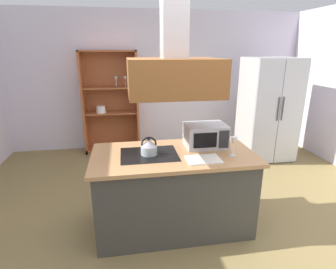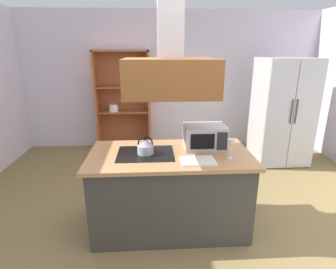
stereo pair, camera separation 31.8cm
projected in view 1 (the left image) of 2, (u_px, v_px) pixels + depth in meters
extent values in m
plane|color=olive|center=(192.00, 229.00, 3.08)|extent=(7.80, 7.80, 0.00)
cube|color=silver|center=(158.00, 81.00, 5.49)|extent=(6.00, 0.12, 2.70)
cube|color=#403E38|center=(173.00, 192.00, 3.03)|extent=(1.66, 0.83, 0.86)
cube|color=tan|center=(173.00, 155.00, 2.89)|extent=(1.74, 0.91, 0.04)
cube|color=black|center=(149.00, 154.00, 2.85)|extent=(0.60, 0.48, 0.00)
cube|color=brown|center=(174.00, 77.00, 2.64)|extent=(0.90, 0.70, 0.36)
cube|color=#C1BBC0|center=(174.00, 12.00, 2.47)|extent=(0.24, 0.24, 0.82)
cube|color=beige|center=(268.00, 109.00, 4.91)|extent=(0.90, 0.72, 1.84)
cube|color=#B5B8BF|center=(267.00, 114.00, 4.53)|extent=(0.44, 0.03, 1.80)
cube|color=#B8BCBE|center=(291.00, 113.00, 4.60)|extent=(0.44, 0.03, 1.80)
cylinder|color=#4C4C51|center=(279.00, 109.00, 4.50)|extent=(0.02, 0.02, 0.40)
cylinder|color=#4C4C51|center=(283.00, 109.00, 4.51)|extent=(0.02, 0.02, 0.40)
cube|color=#A85A30|center=(84.00, 103.00, 5.13)|extent=(0.04, 0.40, 1.96)
cube|color=#A85A30|center=(137.00, 102.00, 5.29)|extent=(0.04, 0.40, 1.96)
cube|color=#A85A30|center=(107.00, 51.00, 4.92)|extent=(1.06, 0.40, 0.03)
cube|color=#A85A30|center=(114.00, 148.00, 5.49)|extent=(1.06, 0.40, 0.08)
cube|color=#A85A30|center=(111.00, 101.00, 5.39)|extent=(1.06, 0.02, 1.96)
cube|color=#A85A30|center=(111.00, 113.00, 5.27)|extent=(0.98, 0.36, 0.02)
cube|color=#A85A30|center=(110.00, 87.00, 5.12)|extent=(0.98, 0.36, 0.02)
cylinder|color=white|center=(101.00, 112.00, 5.18)|extent=(0.18, 0.18, 0.05)
cylinder|color=white|center=(101.00, 109.00, 5.17)|extent=(0.17, 0.17, 0.05)
cylinder|color=white|center=(101.00, 107.00, 5.15)|extent=(0.16, 0.16, 0.05)
cylinder|color=silver|center=(116.00, 84.00, 5.08)|extent=(0.01, 0.01, 0.12)
cone|color=silver|center=(116.00, 78.00, 5.05)|extent=(0.07, 0.07, 0.08)
cylinder|color=silver|center=(125.00, 84.00, 5.11)|extent=(0.01, 0.01, 0.12)
cone|color=silver|center=(125.00, 78.00, 5.08)|extent=(0.07, 0.07, 0.08)
cylinder|color=#AEC0C1|center=(149.00, 150.00, 2.83)|extent=(0.17, 0.17, 0.10)
cone|color=#B4B3C7|center=(149.00, 143.00, 2.81)|extent=(0.17, 0.17, 0.06)
sphere|color=black|center=(149.00, 139.00, 2.79)|extent=(0.03, 0.03, 0.03)
torus|color=black|center=(149.00, 144.00, 2.81)|extent=(0.16, 0.02, 0.16)
cube|color=white|center=(203.00, 159.00, 2.70)|extent=(0.34, 0.25, 0.02)
cube|color=#B7BABF|center=(205.00, 135.00, 3.06)|extent=(0.46, 0.34, 0.26)
cube|color=black|center=(205.00, 140.00, 2.89)|extent=(0.26, 0.01, 0.17)
cube|color=#262628|center=(224.00, 139.00, 2.92)|extent=(0.11, 0.01, 0.20)
cylinder|color=silver|center=(233.00, 155.00, 2.82)|extent=(0.06, 0.06, 0.01)
cylinder|color=silver|center=(233.00, 150.00, 2.80)|extent=(0.01, 0.01, 0.11)
cone|color=silver|center=(234.00, 141.00, 2.77)|extent=(0.08, 0.08, 0.09)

